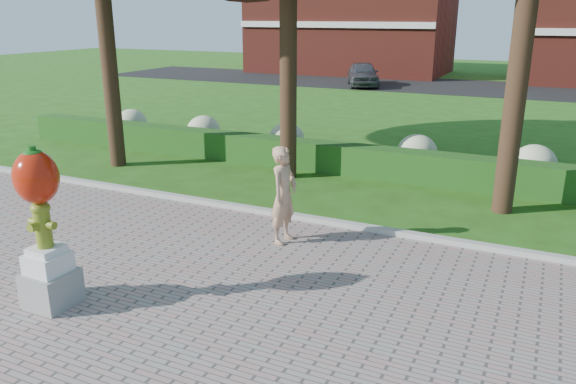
% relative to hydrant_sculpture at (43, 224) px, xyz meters
% --- Properties ---
extents(ground, '(100.00, 100.00, 0.00)m').
position_rel_hydrant_sculpture_xyz_m(ground, '(2.19, 1.90, -1.33)').
color(ground, '#275014').
rests_on(ground, ground).
extents(curb, '(40.00, 0.18, 0.15)m').
position_rel_hydrant_sculpture_xyz_m(curb, '(2.19, 4.90, -1.25)').
color(curb, '#ADADA5').
rests_on(curb, ground).
extents(lawn_hedge, '(24.00, 0.70, 0.80)m').
position_rel_hydrant_sculpture_xyz_m(lawn_hedge, '(2.19, 8.90, -0.93)').
color(lawn_hedge, '#1D4A15').
rests_on(lawn_hedge, ground).
extents(hydrangea_row, '(20.10, 1.10, 0.99)m').
position_rel_hydrant_sculpture_xyz_m(hydrangea_row, '(2.76, 9.90, -0.78)').
color(hydrangea_row, beige).
rests_on(hydrangea_row, ground).
extents(street, '(50.00, 8.00, 0.02)m').
position_rel_hydrant_sculpture_xyz_m(street, '(2.19, 29.90, -1.32)').
color(street, black).
rests_on(street, ground).
extents(building_left, '(14.00, 8.00, 7.00)m').
position_rel_hydrant_sculpture_xyz_m(building_left, '(-7.81, 35.90, 2.17)').
color(building_left, maroon).
rests_on(building_left, ground).
extents(hydrant_sculpture, '(0.71, 0.68, 2.43)m').
position_rel_hydrant_sculpture_xyz_m(hydrant_sculpture, '(0.00, 0.00, 0.00)').
color(hydrant_sculpture, gray).
rests_on(hydrant_sculpture, walkway).
extents(woman, '(0.50, 0.71, 1.86)m').
position_rel_hydrant_sculpture_xyz_m(woman, '(2.08, 3.68, -0.36)').
color(woman, tan).
rests_on(woman, walkway).
extents(parked_car, '(3.22, 4.57, 1.44)m').
position_rel_hydrant_sculpture_xyz_m(parked_car, '(-4.17, 27.79, -0.59)').
color(parked_car, '#3E3F45').
rests_on(parked_car, street).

